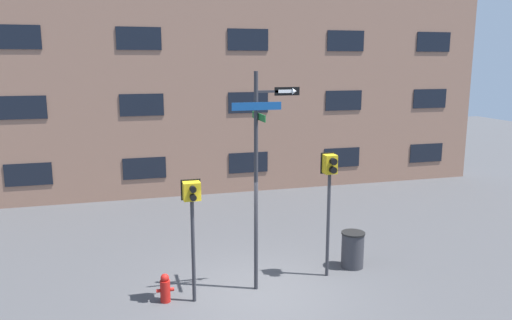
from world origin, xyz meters
TOP-DOWN VIEW (x-y plane):
  - ground_plane at (0.00, 0.00)m, footprint 60.00×60.00m
  - building_facade at (0.00, 8.98)m, footprint 24.00×0.64m
  - street_sign_pole at (0.07, 0.23)m, footprint 1.51×0.99m
  - pedestrian_signal_left at (-1.45, 0.01)m, footprint 0.41×0.40m
  - pedestrian_signal_right at (1.83, 0.47)m, footprint 0.34×0.40m
  - fire_hydrant at (-2.05, 0.15)m, footprint 0.38×0.22m
  - trash_bin at (2.66, 0.79)m, footprint 0.59×0.59m

SIDE VIEW (x-z plane):
  - ground_plane at x=0.00m, z-range 0.00..0.00m
  - fire_hydrant at x=-2.05m, z-range -0.01..0.62m
  - trash_bin at x=2.66m, z-range 0.00..0.91m
  - pedestrian_signal_left at x=-1.45m, z-range 0.78..3.45m
  - pedestrian_signal_right at x=1.83m, z-range 0.83..3.83m
  - street_sign_pole at x=0.07m, z-range 0.43..5.31m
  - building_facade at x=0.00m, z-range 0.00..11.77m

